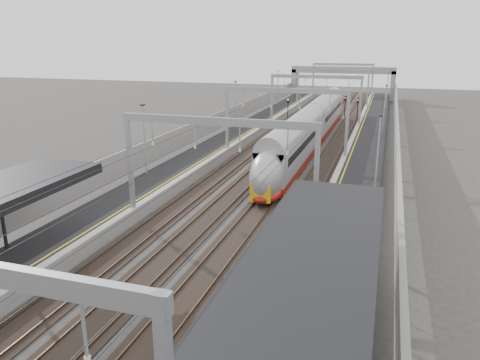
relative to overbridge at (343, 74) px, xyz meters
The scene contains 11 objects.
platform_left 55.79m from the overbridge, 98.28° to the right, with size 4.00×120.00×1.00m, color black.
platform_right 55.79m from the overbridge, 81.72° to the right, with size 4.00×120.00×1.00m, color black.
tracks 55.25m from the overbridge, 90.00° to the right, with size 11.40×140.00×0.20m.
overhead_line 48.39m from the overbridge, 90.00° to the right, with size 13.00×140.00×6.60m.
overbridge is the anchor object (origin of this frame).
wall_left 56.25m from the overbridge, 101.51° to the right, with size 0.30×120.00×3.20m, color gray.
wall_right 56.25m from the overbridge, 78.49° to the right, with size 0.30×120.00×3.20m, color gray.
train 51.67m from the overbridge, 88.33° to the right, with size 2.53×46.16×4.01m.
signal_green 32.19m from the overbridge, 99.33° to the right, with size 0.32×0.32×3.48m.
signal_red_near 26.46m from the overbridge, 83.01° to the right, with size 0.32×0.32×3.48m.
signal_red_far 29.34m from the overbridge, 79.34° to the right, with size 0.32×0.32×3.48m.
Camera 1 is at (10.07, -4.96, 12.11)m, focal length 35.00 mm.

